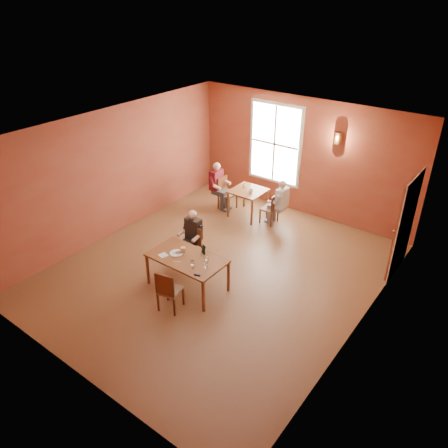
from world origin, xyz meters
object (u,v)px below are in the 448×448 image
Objects in this scene: chair_diner_white at (269,208)px; diner_white at (271,202)px; diner_main at (189,242)px; chair_diner_maroon at (228,194)px; main_table at (187,272)px; chair_diner_main at (190,247)px; second_table at (248,203)px; diner_maroon at (227,187)px; chair_empty at (170,289)px.

chair_diner_white is 0.17m from diner_white.
diner_main is 2.67m from chair_diner_white.
chair_diner_white is 0.92× the size of chair_diner_maroon.
main_table is 0.82m from chair_diner_main.
second_table is at bearing -84.03° from chair_diner_main.
diner_maroon reaches higher than chair_diner_maroon.
main_table is at bearing -76.65° from second_table.
chair_diner_main is at bearing 171.11° from diner_white.
second_table is (-0.94, 3.93, -0.07)m from chair_empty.
diner_main is at bearing 104.17° from chair_empty.
chair_diner_maroon reaches higher than chair_diner_main.
main_table is 1.24× the size of diner_maroon.
chair_diner_maroon is (-1.59, 3.93, 0.01)m from chair_empty.
chair_diner_white is at bearing 92.15° from main_table.
chair_diner_main is 0.68× the size of diner_maroon.
main_table is 1.32× the size of diner_main.
chair_diner_main is 1.02× the size of second_table.
diner_main is at bearing 171.84° from chair_diner_white.
diner_white is at bearing -98.89° from chair_diner_main.
diner_maroon is at bearing 90.00° from diner_white.
chair_diner_white is at bearing 0.00° from second_table.
second_table is 0.65m from chair_diner_white.
main_table is 1.31× the size of diner_white.
main_table is 1.86× the size of second_table.
diner_main is (-0.50, 0.62, 0.22)m from main_table.
chair_empty is at bearing 22.44° from diner_maroon.
chair_diner_white is (-0.29, 3.93, -0.02)m from chair_empty.
chair_diner_main is at bearing 171.75° from chair_diner_white.
chair_diner_maroon is at bearing 180.00° from second_table.
main_table is 3.34m from second_table.
diner_main is at bearing 19.30° from chair_diner_maroon.
main_table is 1.86× the size of chair_diner_white.
chair_diner_main is 0.73× the size of diner_main.
diner_white is (0.41, 2.60, 0.16)m from chair_diner_main.
second_table is at bearing 90.00° from chair_diner_maroon.
chair_diner_main is 0.97× the size of chair_empty.
diner_white is (-0.26, 3.93, 0.15)m from chair_empty.
diner_main is at bearing 90.00° from chair_diner_main.
chair_diner_main is at bearing 19.50° from chair_diner_maroon.
chair_diner_main is at bearing -90.00° from diner_main.
diner_main is 1.40× the size of second_table.
chair_diner_main is 1.02× the size of chair_diner_white.
chair_diner_maroon is at bearing 90.00° from chair_diner_white.
second_table is 0.73m from diner_maroon.
diner_main is at bearing 128.88° from main_table.
diner_white is at bearing 90.00° from chair_diner_maroon.
diner_white reaches higher than second_table.
chair_diner_main is at bearing 127.57° from main_table.
second_table is at bearing -84.10° from diner_main.
chair_empty is at bearing -175.75° from chair_diner_white.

